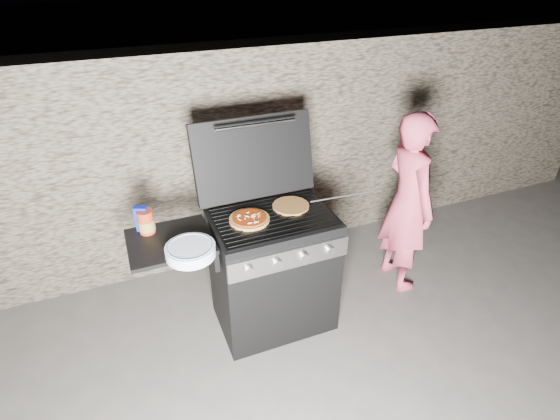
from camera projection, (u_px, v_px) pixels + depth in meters
name	position (u px, v px, depth m)	size (l,w,h in m)	color
ground	(274.00, 318.00, 3.32)	(50.00, 50.00, 0.00)	#474440
stone_wall	(228.00, 157.00, 3.68)	(8.00, 0.35, 1.80)	#776B58
gas_grill	(240.00, 280.00, 3.00)	(1.34, 0.79, 0.91)	black
pizza_topped	(249.00, 219.00, 2.80)	(0.26, 0.26, 0.03)	tan
pizza_plain	(291.00, 206.00, 2.95)	(0.25, 0.25, 0.01)	gold
sauce_jar	(146.00, 222.00, 2.67)	(0.10, 0.10, 0.15)	#9B3116
blue_carton	(142.00, 219.00, 2.69)	(0.08, 0.04, 0.17)	#0A1AA3
plate_stack	(191.00, 251.00, 2.48)	(0.29, 0.29, 0.07)	white
person	(408.00, 203.00, 3.35)	(0.53, 0.35, 1.46)	#D64762
tongs	(339.00, 197.00, 2.98)	(0.01, 0.01, 0.40)	black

